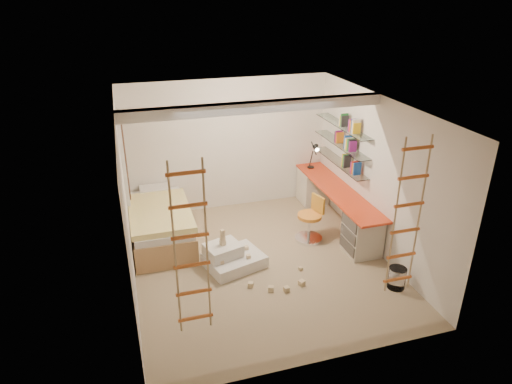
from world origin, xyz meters
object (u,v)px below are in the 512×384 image
object	(u,v)px
desk	(336,206)
swivel_chair	(310,224)
bed	(160,223)
play_platform	(231,258)

from	to	relation	value
desk	swivel_chair	distance (m)	0.77
bed	play_platform	distance (m)	1.53
desk	play_platform	xyz separation A→B (m)	(-2.20, -0.79, -0.25)
play_platform	bed	bearing A→B (deg)	130.62
desk	swivel_chair	bearing A→B (deg)	-150.40
bed	play_platform	xyz separation A→B (m)	(0.99, -1.16, -0.18)
desk	play_platform	size ratio (longest dim) A/B	2.70
swivel_chair	play_platform	xyz separation A→B (m)	(-1.54, -0.42, -0.15)
swivel_chair	desk	bearing A→B (deg)	29.60
play_platform	desk	bearing A→B (deg)	19.78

